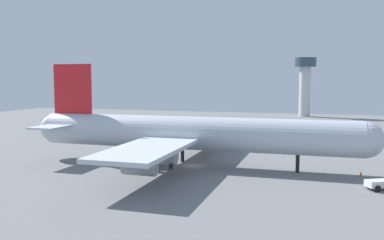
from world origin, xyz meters
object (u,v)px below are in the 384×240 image
at_px(cargo_airplane, 191,134).
at_px(safety_cone_nose, 361,174).
at_px(baggage_tug, 355,144).
at_px(control_tower, 305,80).

distance_m(cargo_airplane, safety_cone_nose, 31.96).
relative_size(cargo_airplane, safety_cone_nose, 86.87).
distance_m(baggage_tug, safety_cone_nose, 30.95).
height_order(cargo_airplane, safety_cone_nose, cargo_airplane).
relative_size(cargo_airplane, baggage_tug, 16.15).
bearing_deg(baggage_tug, control_tower, 99.41).
bearing_deg(safety_cone_nose, baggage_tug, 87.48).
xyz_separation_m(cargo_airplane, baggage_tug, (32.75, 31.41, -5.32)).
distance_m(cargo_airplane, baggage_tug, 45.69).
height_order(safety_cone_nose, control_tower, control_tower).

